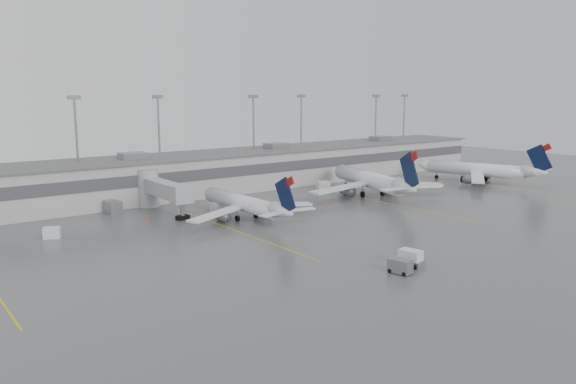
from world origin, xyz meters
TOP-DOWN VIEW (x-y plane):
  - ground at (0.00, 0.00)m, footprint 260.00×260.00m
  - terminal at (-0.01, 57.98)m, footprint 152.00×17.00m
  - light_masts at (0.00, 63.75)m, footprint 142.40×8.00m
  - jet_bridge_right at (-20.50, 45.72)m, footprint 4.00×17.20m
  - stand_markings at (-0.00, 24.00)m, footprint 105.25×40.00m
  - jet_mid_left at (-11.93, 29.86)m, footprint 24.32×27.25m
  - jet_mid_right at (20.51, 32.22)m, footprint 28.92×32.89m
  - jet_far_right at (53.97, 29.10)m, footprint 26.54×30.23m
  - baggage_tug at (-9.83, -4.30)m, footprint 2.57×3.47m
  - baggage_cart at (-13.03, -5.50)m, footprint 2.02×2.93m
  - gse_uld_a at (-41.41, 36.41)m, footprint 2.75×2.36m
  - gse_uld_b at (-12.72, 37.67)m, footprint 2.45×1.73m
  - gse_uld_c at (17.44, 43.81)m, footprint 3.13×2.52m
  - gse_loader at (-28.06, 48.06)m, footprint 2.46×3.68m
  - cone_b at (-25.40, 39.39)m, footprint 0.48×0.48m
  - cone_c at (7.14, 31.08)m, footprint 0.48×0.48m
  - cone_d at (44.26, 34.55)m, footprint 0.44×0.44m

SIDE VIEW (x-z plane):
  - ground at x=0.00m, z-range 0.00..0.00m
  - stand_markings at x=0.00m, z-range 0.00..0.01m
  - cone_d at x=44.26m, z-range 0.00..0.69m
  - cone_b at x=-25.40m, z-range 0.00..0.76m
  - cone_c at x=7.14m, z-range 0.00..0.76m
  - baggage_tug at x=-9.83m, z-range -0.22..1.81m
  - gse_uld_a at x=-41.41m, z-range 0.00..1.65m
  - gse_uld_b at x=-12.72m, z-range 0.00..1.66m
  - baggage_cart at x=-13.03m, z-range 0.04..1.76m
  - gse_uld_c at x=17.44m, z-range 0.00..1.92m
  - gse_loader at x=-28.06m, z-range 0.00..2.20m
  - jet_mid_left at x=-11.93m, z-range -1.67..7.15m
  - jet_far_right at x=53.97m, z-range -1.91..8.20m
  - jet_mid_right at x=20.51m, z-range -2.07..8.85m
  - jet_bridge_right at x=-20.50m, z-range 0.37..7.37m
  - terminal at x=-0.01m, z-range -0.55..8.90m
  - light_masts at x=0.00m, z-range 1.73..22.33m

